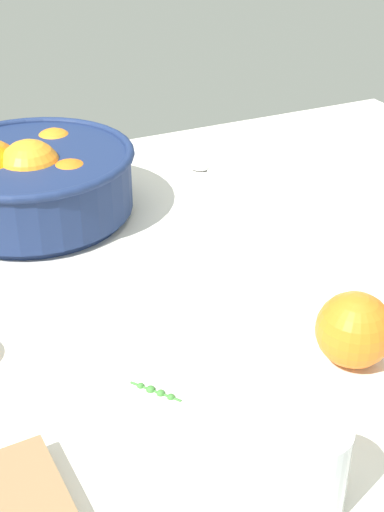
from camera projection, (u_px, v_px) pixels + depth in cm
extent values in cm
cube|color=silver|center=(163.00, 293.00, 85.22)|extent=(133.46, 91.17, 3.00)
cylinder|color=navy|center=(37.00, 212.00, 99.27)|extent=(24.82, 24.82, 1.20)
cylinder|color=navy|center=(34.00, 182.00, 96.94)|extent=(26.98, 26.98, 7.94)
torus|color=navy|center=(30.00, 155.00, 94.92)|extent=(28.18, 28.18, 1.20)
sphere|color=orange|center=(50.00, 182.00, 97.77)|extent=(6.45, 6.45, 6.45)
sphere|color=orange|center=(55.00, 152.00, 103.25)|extent=(7.12, 7.12, 7.12)
sphere|color=orange|center=(31.00, 171.00, 94.49)|extent=(8.61, 8.61, 8.61)
sphere|color=orange|center=(71.00, 185.00, 93.90)|extent=(7.12, 7.12, 7.12)
cylinder|color=white|center=(356.00, 210.00, 86.35)|extent=(13.98, 13.98, 13.30)
cylinder|color=white|center=(366.00, 142.00, 81.83)|extent=(7.82, 7.82, 4.42)
cone|color=white|center=(348.00, 116.00, 85.11)|extent=(3.43, 3.27, 2.80)
cylinder|color=orange|center=(355.00, 223.00, 87.26)|extent=(12.86, 12.86, 9.73)
cylinder|color=white|center=(310.00, 468.00, 54.22)|extent=(5.97, 5.97, 8.34)
cylinder|color=#FDBA41|center=(308.00, 479.00, 54.84)|extent=(5.25, 5.25, 5.89)
sphere|color=orange|center=(354.00, 330.00, 69.95)|extent=(7.76, 7.76, 7.76)
ellipsoid|color=silver|center=(199.00, 167.00, 113.06)|extent=(3.80, 3.88, 1.00)
cylinder|color=silver|center=(244.00, 176.00, 110.57)|extent=(8.58, 9.48, 0.70)
cylinder|color=#3A7932|center=(156.00, 391.00, 67.74)|extent=(3.61, 4.72, 0.30)
sphere|color=#3A7932|center=(141.00, 384.00, 68.36)|extent=(0.74, 0.74, 0.74)
sphere|color=#3A7932|center=(151.00, 388.00, 67.90)|extent=(0.93, 0.93, 0.93)
sphere|color=#3A7932|center=(161.00, 391.00, 67.44)|extent=(0.86, 0.86, 0.86)
sphere|color=#3A7932|center=(171.00, 395.00, 66.98)|extent=(0.79, 0.79, 0.79)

